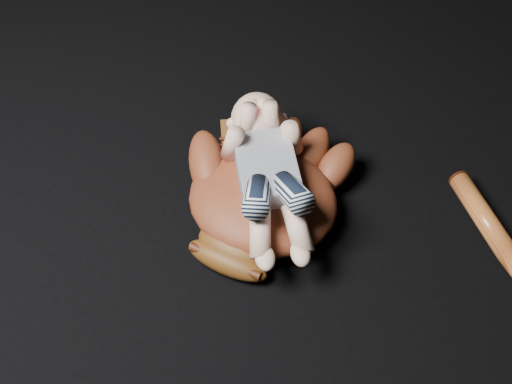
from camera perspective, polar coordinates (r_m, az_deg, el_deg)
baseball_glove at (r=1.40m, az=0.56°, el=-0.21°), size 0.50×0.53×0.13m
newborn_baby at (r=1.35m, az=1.09°, el=1.36°), size 0.28×0.43×0.16m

